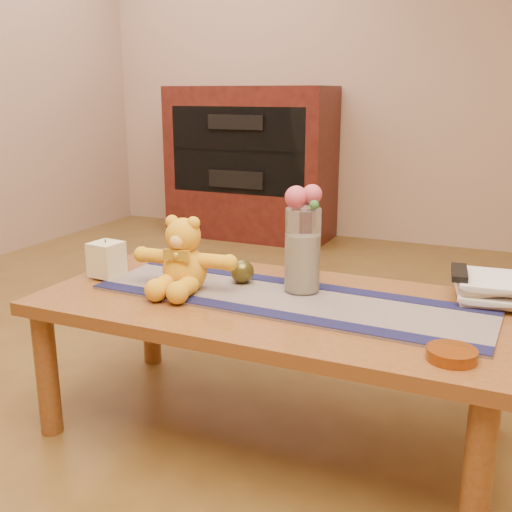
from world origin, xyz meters
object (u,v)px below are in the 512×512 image
at_px(amber_dish, 452,354).
at_px(pillar_candle, 107,259).
at_px(glass_vase, 303,250).
at_px(bronze_ball, 242,271).
at_px(teddy_bear, 184,255).
at_px(tv_remote, 459,273).
at_px(book_bottom, 457,295).

bearing_deg(amber_dish, pillar_candle, 169.95).
height_order(pillar_candle, amber_dish, pillar_candle).
bearing_deg(glass_vase, bronze_ball, -179.35).
height_order(teddy_bear, tv_remote, teddy_bear).
relative_size(glass_vase, book_bottom, 1.17).
height_order(pillar_candle, tv_remote, pillar_candle).
distance_m(bronze_ball, tv_remote, 0.67).
distance_m(glass_vase, amber_dish, 0.59).
distance_m(glass_vase, tv_remote, 0.47).
relative_size(teddy_bear, book_bottom, 1.46).
relative_size(teddy_bear, amber_dish, 2.74).
relative_size(bronze_ball, amber_dish, 0.65).
xyz_separation_m(glass_vase, bronze_ball, (-0.21, -0.00, -0.09)).
xyz_separation_m(glass_vase, book_bottom, (0.45, 0.15, -0.13)).
distance_m(pillar_candle, book_bottom, 1.14).
distance_m(bronze_ball, amber_dish, 0.76).
distance_m(book_bottom, tv_remote, 0.08).
distance_m(pillar_candle, amber_dish, 1.16).
distance_m(glass_vase, book_bottom, 0.49).
height_order(bronze_ball, tv_remote, tv_remote).
bearing_deg(bronze_ball, tv_remote, 12.04).
height_order(glass_vase, book_bottom, glass_vase).
relative_size(pillar_candle, tv_remote, 0.72).
bearing_deg(teddy_bear, amber_dish, -18.00).
bearing_deg(teddy_bear, glass_vase, 14.81).
height_order(bronze_ball, book_bottom, bronze_ball).
xyz_separation_m(teddy_bear, tv_remote, (0.80, 0.26, -0.03)).
xyz_separation_m(bronze_ball, book_bottom, (0.65, 0.15, -0.04)).
bearing_deg(pillar_candle, glass_vase, 9.83).
bearing_deg(pillar_candle, book_bottom, 13.29).
distance_m(tv_remote, amber_dish, 0.46).
relative_size(book_bottom, amber_dish, 1.88).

